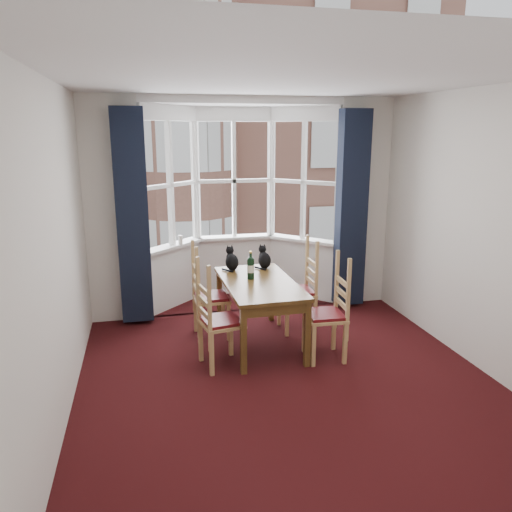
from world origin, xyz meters
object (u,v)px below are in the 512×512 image
object	(u,v)px
chair_right_far	(304,292)
candle_tall	(180,240)
wine_bottle	(251,267)
chair_left_far	(204,299)
cat_left	(232,261)
chair_right_near	(333,316)
dining_table	(259,289)
cat_right	(264,259)
chair_left_near	(213,324)

from	to	relation	value
chair_right_far	candle_tall	size ratio (longest dim) A/B	7.28
chair_right_far	wine_bottle	xyz separation A→B (m)	(-0.70, -0.19, 0.41)
chair_left_far	cat_left	xyz separation A→B (m)	(0.37, 0.20, 0.39)
chair_right_near	candle_tall	size ratio (longest dim) A/B	7.28
chair_right_near	chair_right_far	distance (m)	0.83
dining_table	chair_left_far	world-z (taller)	chair_left_far
cat_right	candle_tall	world-z (taller)	cat_right
wine_bottle	chair_right_far	bearing A→B (deg)	15.36
dining_table	chair_left_far	xyz separation A→B (m)	(-0.59, 0.34, -0.18)
dining_table	chair_right_near	bearing A→B (deg)	-36.80
dining_table	candle_tall	size ratio (longest dim) A/B	11.55
chair_left_near	chair_left_far	bearing A→B (deg)	89.84
chair_right_far	candle_tall	bearing A→B (deg)	139.27
chair_right_far	cat_left	distance (m)	0.96
chair_left_far	candle_tall	world-z (taller)	candle_tall
chair_left_far	cat_left	distance (m)	0.58
chair_right_far	cat_right	world-z (taller)	cat_right
chair_left_near	chair_right_far	world-z (taller)	same
cat_right	candle_tall	xyz separation A→B (m)	(-0.94, 0.97, 0.08)
dining_table	cat_right	xyz separation A→B (m)	(0.19, 0.54, 0.20)
chair_right_near	cat_left	xyz separation A→B (m)	(-0.90, 1.06, 0.39)
chair_right_far	wine_bottle	world-z (taller)	wine_bottle
cat_right	wine_bottle	xyz separation A→B (m)	(-0.26, -0.42, 0.03)
chair_left_far	candle_tall	bearing A→B (deg)	97.88
chair_left_far	wine_bottle	world-z (taller)	wine_bottle
dining_table	wine_bottle	distance (m)	0.27
chair_left_near	wine_bottle	distance (m)	0.88
chair_left_near	cat_left	xyz separation A→B (m)	(0.38, 1.00, 0.39)
chair_right_near	cat_right	xyz separation A→B (m)	(-0.50, 1.05, 0.38)
dining_table	chair_right_near	world-z (taller)	chair_right_near
chair_left_far	chair_right_far	size ratio (longest dim) A/B	1.00
chair_right_near	cat_left	distance (m)	1.44
dining_table	chair_left_far	distance (m)	0.70
chair_left_far	chair_right_far	distance (m)	1.22
chair_right_near	chair_right_far	world-z (taller)	same
chair_right_far	cat_left	bearing A→B (deg)	164.97
chair_left_near	cat_right	xyz separation A→B (m)	(0.78, 1.00, 0.38)
dining_table	chair_right_far	world-z (taller)	chair_right_far
cat_left	candle_tall	size ratio (longest dim) A/B	2.38
chair_left_near	chair_left_far	xyz separation A→B (m)	(0.00, 0.80, 0.00)
cat_left	wine_bottle	size ratio (longest dim) A/B	0.94
chair_left_far	chair_right_far	bearing A→B (deg)	-1.14
candle_tall	chair_right_near	bearing A→B (deg)	-54.58
chair_right_far	chair_left_near	bearing A→B (deg)	-147.67
cat_left	wine_bottle	xyz separation A→B (m)	(0.14, -0.42, 0.03)
cat_right	wine_bottle	world-z (taller)	wine_bottle
chair_left_far	cat_right	bearing A→B (deg)	14.41
chair_left_near	wine_bottle	bearing A→B (deg)	48.19
wine_bottle	cat_right	bearing A→B (deg)	58.11
chair_left_near	chair_right_near	xyz separation A→B (m)	(1.28, -0.05, 0.00)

